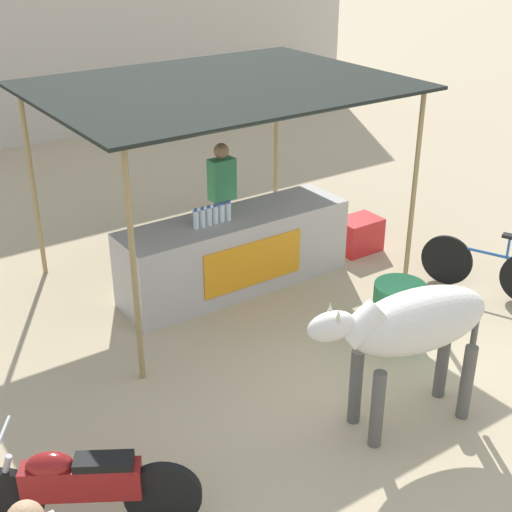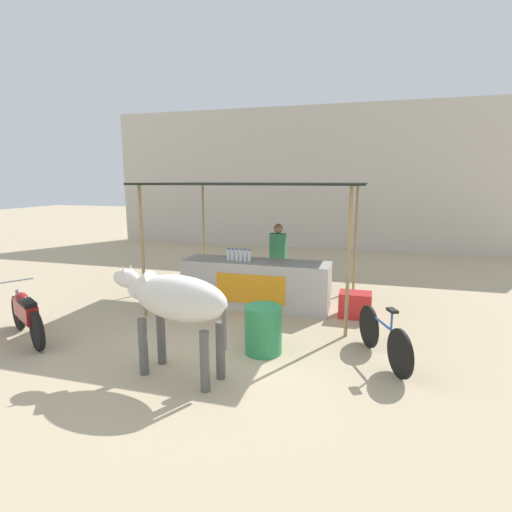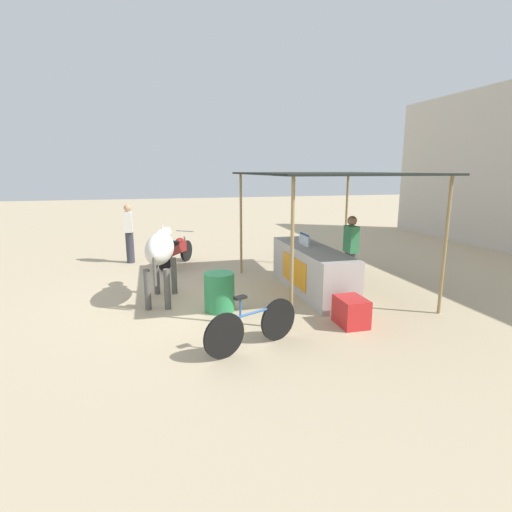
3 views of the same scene
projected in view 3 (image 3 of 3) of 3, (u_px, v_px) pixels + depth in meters
name	position (u px, v px, depth m)	size (l,w,h in m)	color
ground_plane	(211.00, 299.00, 8.16)	(60.00, 60.00, 0.00)	tan
stall_counter	(312.00, 269.00, 8.60)	(3.00, 0.82, 0.96)	#B2ADA8
stall_awning	(328.00, 177.00, 8.26)	(4.20, 3.20, 2.53)	black
water_bottle_row	(304.00, 240.00, 8.80)	(0.52, 0.07, 0.25)	silver
vendor_behind_counter	(350.00, 254.00, 8.44)	(0.34, 0.22, 1.65)	#383842
cooler_box	(351.00, 312.00, 6.74)	(0.60, 0.44, 0.48)	red
water_barrel	(219.00, 292.00, 7.41)	(0.57, 0.57, 0.73)	#2D8C51
cow	(160.00, 250.00, 7.88)	(1.85, 0.77, 1.44)	silver
motorcycle_parked	(177.00, 250.00, 10.94)	(1.57, 1.04, 0.90)	black
bicycle_leaning	(252.00, 326.00, 5.83)	(0.71, 1.53, 0.85)	black
passerby_on_street	(129.00, 233.00, 11.17)	(0.34, 0.22, 1.65)	#383842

